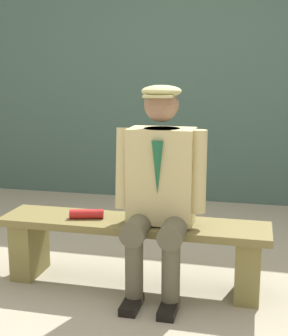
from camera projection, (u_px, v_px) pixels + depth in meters
name	position (u px, v px, depth m)	size (l,w,h in m)	color
ground_plane	(133.00, 284.00, 3.15)	(30.00, 30.00, 0.00)	gray
bench	(133.00, 242.00, 3.09)	(1.75, 0.37, 0.44)	brown
seated_man	(160.00, 184.00, 2.91)	(0.57, 0.56, 1.31)	tan
rolled_magazine	(87.00, 214.00, 3.10)	(0.06, 0.06, 0.22)	#B21E1E
stadium_wall	(187.00, 86.00, 5.12)	(12.00, 0.24, 2.48)	#3D574D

